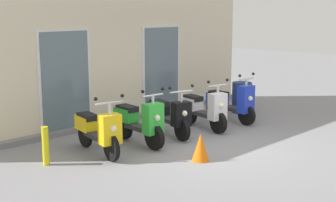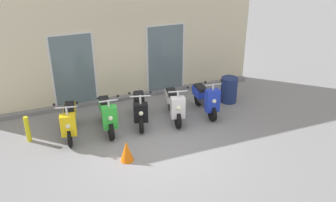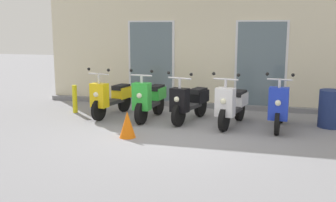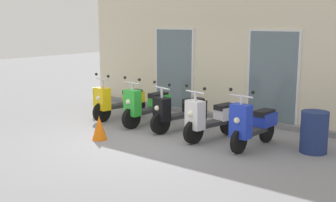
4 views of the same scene
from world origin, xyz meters
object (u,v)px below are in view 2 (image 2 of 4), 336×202
scooter_yellow (70,120)px  scooter_black (140,108)px  traffic_cone (127,151)px  scooter_white (174,104)px  trash_bin (229,90)px  scooter_blue (206,98)px  curb_bollard (28,129)px  scooter_green (107,114)px

scooter_yellow → scooter_black: scooter_yellow is taller
traffic_cone → scooter_white: bearing=39.1°
scooter_yellow → traffic_cone: bearing=-57.7°
traffic_cone → trash_bin: 4.37m
scooter_blue → curb_bollard: scooter_blue is taller
scooter_blue → scooter_black: bearing=174.2°
scooter_white → trash_bin: bearing=12.0°
scooter_green → scooter_black: (0.94, 0.08, -0.02)m
scooter_yellow → scooter_blue: (3.90, -0.20, 0.02)m
trash_bin → curb_bollard: bearing=-178.6°
trash_bin → curb_bollard: size_ratio=1.15×
scooter_blue → trash_bin: 1.17m
scooter_blue → scooter_green: bearing=177.6°
scooter_blue → traffic_cone: size_ratio=2.95×
scooter_black → traffic_cone: scooter_black is taller
traffic_cone → scooter_black: bearing=62.5°
traffic_cone → curb_bollard: 2.78m
scooter_white → traffic_cone: 2.40m
traffic_cone → trash_bin: trash_bin is taller
traffic_cone → trash_bin: size_ratio=0.64×
scooter_black → traffic_cone: size_ratio=3.02×
scooter_yellow → curb_bollard: (-1.06, 0.12, -0.13)m
scooter_green → traffic_cone: (0.07, -1.60, -0.22)m
scooter_black → scooter_blue: 1.98m
trash_bin → curb_bollard: (-6.03, -0.15, -0.05)m
scooter_yellow → curb_bollard: size_ratio=2.28×
scooter_blue → curb_bollard: (-4.96, 0.32, -0.14)m
traffic_cone → curb_bollard: (-2.11, 1.80, 0.09)m
scooter_black → curb_bollard: size_ratio=2.25×
scooter_yellow → scooter_green: bearing=-4.2°
scooter_black → scooter_white: (0.98, -0.17, 0.02)m
scooter_yellow → scooter_white: size_ratio=1.02×
scooter_green → trash_bin: size_ratio=1.92×
scooter_yellow → scooter_black: bearing=0.2°
scooter_yellow → trash_bin: scooter_yellow is taller
trash_bin → scooter_blue: bearing=-156.4°
scooter_green → traffic_cone: bearing=-87.6°
scooter_white → scooter_green: bearing=177.2°
scooter_yellow → scooter_green: size_ratio=1.03×
scooter_black → curb_bollard: scooter_black is taller
scooter_blue → trash_bin: scooter_blue is taller
scooter_green → traffic_cone: scooter_green is taller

